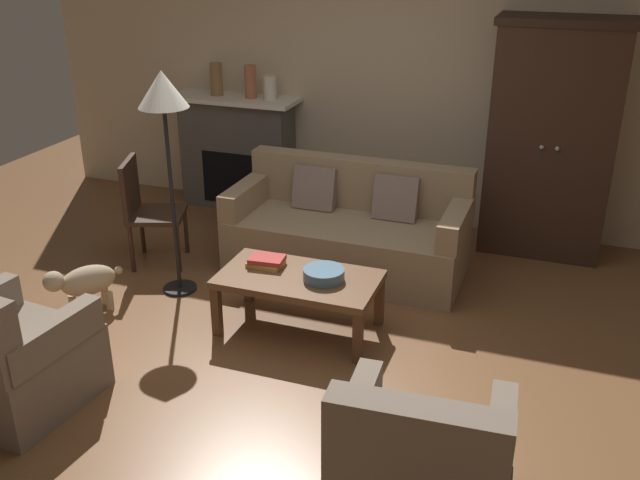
{
  "coord_description": "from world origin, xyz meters",
  "views": [
    {
      "loc": [
        1.54,
        -3.85,
        2.62
      ],
      "look_at": [
        -0.05,
        0.56,
        0.55
      ],
      "focal_mm": 39.97,
      "sensor_mm": 36.0,
      "label": 1
    }
  ],
  "objects_px": {
    "couch": "(349,232)",
    "book_stack": "(266,261)",
    "fruit_bowl": "(324,274)",
    "floor_lamp": "(164,103)",
    "coffee_table": "(299,283)",
    "side_chair_wooden": "(145,205)",
    "dog": "(84,282)",
    "fireplace": "(238,151)",
    "armchair_near_right": "(421,473)",
    "armoire": "(551,140)",
    "mantel_vase_terracotta": "(250,82)",
    "mantel_vase_cream": "(270,88)",
    "armchair_near_left": "(8,359)",
    "mantel_vase_bronze": "(216,79)"
  },
  "relations": [
    {
      "from": "armoire",
      "to": "side_chair_wooden",
      "type": "bearing_deg",
      "value": -155.45
    },
    {
      "from": "fruit_bowl",
      "to": "dog",
      "type": "relative_size",
      "value": 0.58
    },
    {
      "from": "mantel_vase_cream",
      "to": "floor_lamp",
      "type": "relative_size",
      "value": 0.13
    },
    {
      "from": "armchair_near_left",
      "to": "armoire",
      "type": "bearing_deg",
      "value": 50.87
    },
    {
      "from": "fruit_bowl",
      "to": "mantel_vase_cream",
      "type": "distance_m",
      "value": 2.54
    },
    {
      "from": "couch",
      "to": "floor_lamp",
      "type": "distance_m",
      "value": 1.82
    },
    {
      "from": "coffee_table",
      "to": "side_chair_wooden",
      "type": "xyz_separation_m",
      "value": [
        -1.59,
        0.61,
        0.15
      ]
    },
    {
      "from": "mantel_vase_cream",
      "to": "armchair_near_right",
      "type": "xyz_separation_m",
      "value": [
        2.28,
        -3.56,
        -0.92
      ]
    },
    {
      "from": "dog",
      "to": "armchair_near_left",
      "type": "bearing_deg",
      "value": -74.96
    },
    {
      "from": "side_chair_wooden",
      "to": "dog",
      "type": "xyz_separation_m",
      "value": [
        0.03,
        -0.91,
        -0.27
      ]
    },
    {
      "from": "coffee_table",
      "to": "mantel_vase_cream",
      "type": "xyz_separation_m",
      "value": [
        -1.09,
        2.07,
        0.87
      ]
    },
    {
      "from": "book_stack",
      "to": "mantel_vase_cream",
      "type": "xyz_separation_m",
      "value": [
        -0.82,
        1.99,
        0.78
      ]
    },
    {
      "from": "couch",
      "to": "fireplace",
      "type": "bearing_deg",
      "value": 145.81
    },
    {
      "from": "fruit_bowl",
      "to": "side_chair_wooden",
      "type": "distance_m",
      "value": 1.87
    },
    {
      "from": "fruit_bowl",
      "to": "floor_lamp",
      "type": "relative_size",
      "value": 0.17
    },
    {
      "from": "fireplace",
      "to": "couch",
      "type": "height_order",
      "value": "fireplace"
    },
    {
      "from": "book_stack",
      "to": "armchair_near_left",
      "type": "xyz_separation_m",
      "value": [
        -1.0,
        -1.46,
        -0.14
      ]
    },
    {
      "from": "armoire",
      "to": "couch",
      "type": "xyz_separation_m",
      "value": [
        -1.46,
        -0.93,
        -0.68
      ]
    },
    {
      "from": "couch",
      "to": "armchair_near_left",
      "type": "bearing_deg",
      "value": -117.81
    },
    {
      "from": "armchair_near_left",
      "to": "couch",
      "type": "bearing_deg",
      "value": 62.19
    },
    {
      "from": "coffee_table",
      "to": "armchair_near_right",
      "type": "relative_size",
      "value": 1.25
    },
    {
      "from": "armchair_near_left",
      "to": "coffee_table",
      "type": "bearing_deg",
      "value": 47.22
    },
    {
      "from": "armchair_near_left",
      "to": "dog",
      "type": "height_order",
      "value": "armchair_near_left"
    },
    {
      "from": "fireplace",
      "to": "armchair_near_right",
      "type": "height_order",
      "value": "fireplace"
    },
    {
      "from": "coffee_table",
      "to": "dog",
      "type": "xyz_separation_m",
      "value": [
        -1.57,
        -0.3,
        -0.12
      ]
    },
    {
      "from": "floor_lamp",
      "to": "couch",
      "type": "bearing_deg",
      "value": 36.74
    },
    {
      "from": "mantel_vase_cream",
      "to": "side_chair_wooden",
      "type": "bearing_deg",
      "value": -109.0
    },
    {
      "from": "fruit_bowl",
      "to": "armchair_near_right",
      "type": "bearing_deg",
      "value": -56.18
    },
    {
      "from": "mantel_vase_bronze",
      "to": "floor_lamp",
      "type": "bearing_deg",
      "value": -73.32
    },
    {
      "from": "couch",
      "to": "book_stack",
      "type": "xyz_separation_m",
      "value": [
        -0.29,
        -1.0,
        0.14
      ]
    },
    {
      "from": "fruit_bowl",
      "to": "book_stack",
      "type": "xyz_separation_m",
      "value": [
        -0.45,
        0.07,
        -0.01
      ]
    },
    {
      "from": "side_chair_wooden",
      "to": "mantel_vase_bronze",
      "type": "bearing_deg",
      "value": 92.19
    },
    {
      "from": "side_chair_wooden",
      "to": "armchair_near_right",
      "type": "bearing_deg",
      "value": -37.05
    },
    {
      "from": "armoire",
      "to": "fruit_bowl",
      "type": "xyz_separation_m",
      "value": [
        -1.3,
        -2.0,
        -0.53
      ]
    },
    {
      "from": "fireplace",
      "to": "armchair_near_left",
      "type": "bearing_deg",
      "value": -86.82
    },
    {
      "from": "armoire",
      "to": "book_stack",
      "type": "xyz_separation_m",
      "value": [
        -1.75,
        -1.93,
        -0.54
      ]
    },
    {
      "from": "fruit_bowl",
      "to": "armchair_near_right",
      "type": "relative_size",
      "value": 0.32
    },
    {
      "from": "fruit_bowl",
      "to": "couch",
      "type": "bearing_deg",
      "value": 98.58
    },
    {
      "from": "mantel_vase_bronze",
      "to": "armchair_near_right",
      "type": "bearing_deg",
      "value": -51.48
    },
    {
      "from": "mantel_vase_terracotta",
      "to": "floor_lamp",
      "type": "bearing_deg",
      "value": -84.13
    },
    {
      "from": "mantel_vase_terracotta",
      "to": "armchair_near_right",
      "type": "bearing_deg",
      "value": -55.2
    },
    {
      "from": "armoire",
      "to": "couch",
      "type": "relative_size",
      "value": 1.03
    },
    {
      "from": "mantel_vase_bronze",
      "to": "fireplace",
      "type": "bearing_deg",
      "value": 5.69
    },
    {
      "from": "fireplace",
      "to": "couch",
      "type": "distance_m",
      "value": 1.82
    },
    {
      "from": "mantel_vase_cream",
      "to": "armchair_near_left",
      "type": "bearing_deg",
      "value": -93.11
    },
    {
      "from": "side_chair_wooden",
      "to": "floor_lamp",
      "type": "bearing_deg",
      "value": -36.55
    },
    {
      "from": "mantel_vase_cream",
      "to": "mantel_vase_bronze",
      "type": "bearing_deg",
      "value": 180.0
    },
    {
      "from": "book_stack",
      "to": "armchair_near_right",
      "type": "relative_size",
      "value": 0.29
    },
    {
      "from": "armoire",
      "to": "mantel_vase_terracotta",
      "type": "xyz_separation_m",
      "value": [
        -2.77,
        0.06,
        0.28
      ]
    },
    {
      "from": "book_stack",
      "to": "side_chair_wooden",
      "type": "height_order",
      "value": "side_chair_wooden"
    }
  ]
}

